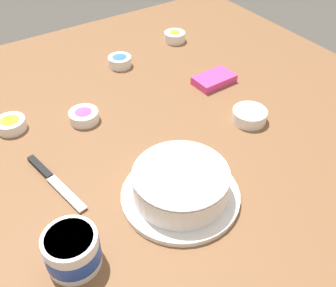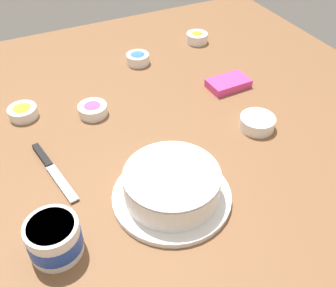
{
  "view_description": "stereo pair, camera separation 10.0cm",
  "coord_description": "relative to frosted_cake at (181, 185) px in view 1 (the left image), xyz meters",
  "views": [
    {
      "loc": [
        0.45,
        0.7,
        0.69
      ],
      "look_at": [
        0.03,
        0.08,
        0.04
      ],
      "focal_mm": 42.18,
      "sensor_mm": 36.0,
      "label": 1
    },
    {
      "loc": [
        0.36,
        0.75,
        0.69
      ],
      "look_at": [
        0.03,
        0.08,
        0.04
      ],
      "focal_mm": 42.18,
      "sensor_mm": 36.0,
      "label": 2
    }
  ],
  "objects": [
    {
      "name": "ground_plane",
      "position": [
        -0.09,
        -0.22,
        -0.04
      ],
      "size": [
        1.54,
        1.54,
        0.0
      ],
      "primitive_type": "plane",
      "color": "brown"
    },
    {
      "name": "frosted_cake",
      "position": [
        0.0,
        0.0,
        0.0
      ],
      "size": [
        0.27,
        0.27,
        0.09
      ],
      "color": "white",
      "rests_on": "ground_plane"
    },
    {
      "name": "frosting_tub",
      "position": [
        0.27,
        0.02,
        -0.0
      ],
      "size": [
        0.11,
        0.11,
        0.08
      ],
      "color": "white",
      "rests_on": "ground_plane"
    },
    {
      "name": "spreading_knife",
      "position": [
        0.23,
        -0.22,
        -0.04
      ],
      "size": [
        0.06,
        0.24,
        0.01
      ],
      "color": "silver",
      "rests_on": "ground_plane"
    },
    {
      "name": "sprinkle_bowl_blue",
      "position": [
        -0.17,
        -0.6,
        -0.02
      ],
      "size": [
        0.08,
        0.08,
        0.04
      ],
      "color": "white",
      "rests_on": "ground_plane"
    },
    {
      "name": "sprinkle_bowl_green",
      "position": [
        -0.33,
        -0.13,
        -0.02
      ],
      "size": [
        0.1,
        0.1,
        0.03
      ],
      "color": "white",
      "rests_on": "ground_plane"
    },
    {
      "name": "sprinkle_bowl_yellow",
      "position": [
        0.25,
        -0.47,
        -0.02
      ],
      "size": [
        0.08,
        0.08,
        0.04
      ],
      "color": "white",
      "rests_on": "ground_plane"
    },
    {
      "name": "sprinkle_bowl_rainbow",
      "position": [
        0.06,
        -0.39,
        -0.02
      ],
      "size": [
        0.08,
        0.08,
        0.03
      ],
      "color": "white",
      "rests_on": "ground_plane"
    },
    {
      "name": "sprinkle_bowl_orange",
      "position": [
        -0.43,
        -0.65,
        -0.02
      ],
      "size": [
        0.08,
        0.08,
        0.04
      ],
      "color": "white",
      "rests_on": "ground_plane"
    },
    {
      "name": "candy_box_lower",
      "position": [
        -0.37,
        -0.34,
        -0.03
      ],
      "size": [
        0.13,
        0.08,
        0.03
      ],
      "primitive_type": "cube",
      "rotation": [
        0.0,
        0.0,
        0.04
      ],
      "color": "#E53D8E",
      "rests_on": "ground_plane"
    }
  ]
}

